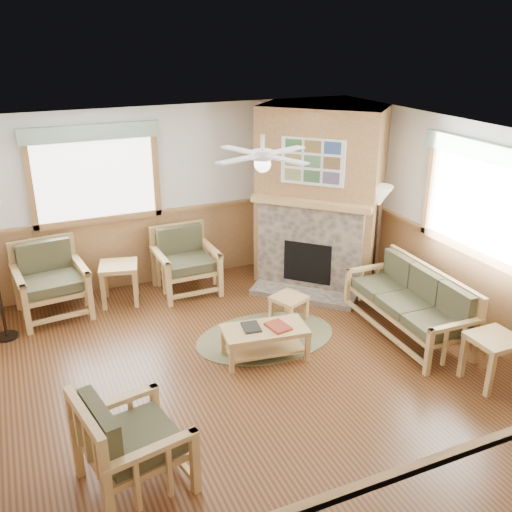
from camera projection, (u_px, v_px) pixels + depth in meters
name	position (u px, v px, depth m)	size (l,w,h in m)	color
floor	(249.00, 374.00, 6.63)	(6.00, 6.00, 0.01)	#512E16
ceiling	(248.00, 141.00, 5.61)	(6.00, 6.00, 0.01)	white
wall_back	(171.00, 196.00, 8.67)	(6.00, 0.02, 2.70)	white
wall_front	(435.00, 439.00, 3.58)	(6.00, 0.02, 2.70)	white
wall_right	(465.00, 229.00, 7.24)	(0.02, 6.00, 2.70)	white
wainscot	(249.00, 332.00, 6.42)	(6.00, 6.00, 1.10)	olive
fireplace	(320.00, 197.00, 8.63)	(2.20, 2.20, 2.70)	olive
window_back	(89.00, 122.00, 7.78)	(1.90, 0.16, 1.50)	white
window_right	(489.00, 139.00, 6.61)	(0.16, 1.90, 1.50)	white
ceiling_fan	(263.00, 138.00, 6.00)	(1.24, 1.24, 0.36)	white
sofa	(408.00, 304.00, 7.34)	(0.77, 1.88, 0.86)	tan
armchair_back_left	(51.00, 281.00, 7.81)	(0.90, 0.90, 1.01)	tan
armchair_back_right	(186.00, 262.00, 8.51)	(0.86, 0.86, 0.96)	tan
armchair_left	(133.00, 440.00, 4.87)	(0.83, 0.83, 0.94)	tan
coffee_table	(265.00, 343.00, 6.88)	(1.01, 0.50, 0.40)	tan
end_table_chairs	(120.00, 283.00, 8.24)	(0.53, 0.51, 0.59)	tan
end_table_sofa	(491.00, 359.00, 6.38)	(0.51, 0.49, 0.58)	tan
footstool	(289.00, 308.00, 7.77)	(0.41, 0.41, 0.36)	tan
braided_rug	(266.00, 337.00, 7.39)	(1.85, 1.85, 0.01)	brown
floor_lamp_right	(376.00, 241.00, 8.32)	(0.38, 0.38, 1.67)	black
book_red	(278.00, 325.00, 6.80)	(0.22, 0.30, 0.03)	maroon
book_dark	(251.00, 326.00, 6.79)	(0.20, 0.27, 0.03)	black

